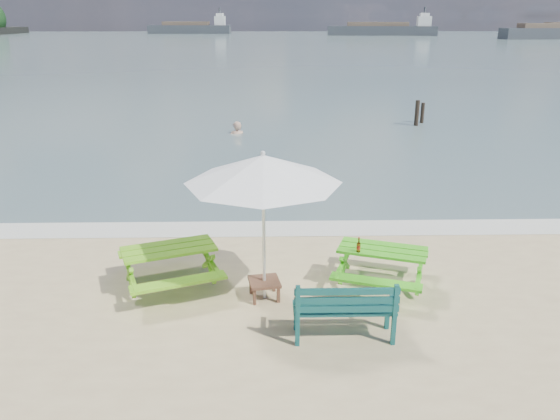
{
  "coord_description": "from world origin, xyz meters",
  "views": [
    {
      "loc": [
        -0.2,
        -6.29,
        4.31
      ],
      "look_at": [
        0.0,
        3.0,
        1.0
      ],
      "focal_mm": 35.0,
      "sensor_mm": 36.0,
      "label": 1
    }
  ],
  "objects_px": {
    "side_table": "(264,289)",
    "swimmer": "(237,145)",
    "picnic_table_right": "(381,268)",
    "picnic_table_left": "(170,268)",
    "patio_umbrella": "(263,169)",
    "beer_bottle": "(358,247)",
    "park_bench": "(344,320)"
  },
  "relations": [
    {
      "from": "side_table",
      "to": "swimmer",
      "type": "xyz_separation_m",
      "value": [
        -1.14,
        13.18,
        -0.61
      ]
    },
    {
      "from": "picnic_table_right",
      "to": "swimmer",
      "type": "distance_m",
      "value": 13.2
    },
    {
      "from": "side_table",
      "to": "picnic_table_left",
      "type": "bearing_deg",
      "value": 165.13
    },
    {
      "from": "picnic_table_right",
      "to": "patio_umbrella",
      "type": "xyz_separation_m",
      "value": [
        -1.96,
        -0.37,
        1.83
      ]
    },
    {
      "from": "beer_bottle",
      "to": "park_bench",
      "type": "bearing_deg",
      "value": -106.22
    },
    {
      "from": "park_bench",
      "to": "patio_umbrella",
      "type": "relative_size",
      "value": 0.51
    },
    {
      "from": "picnic_table_left",
      "to": "swimmer",
      "type": "distance_m",
      "value": 12.79
    },
    {
      "from": "park_bench",
      "to": "side_table",
      "type": "relative_size",
      "value": 2.57
    },
    {
      "from": "side_table",
      "to": "patio_umbrella",
      "type": "xyz_separation_m",
      "value": [
        0.0,
        -0.0,
        1.99
      ]
    },
    {
      "from": "picnic_table_right",
      "to": "park_bench",
      "type": "xyz_separation_m",
      "value": [
        -0.83,
        -1.53,
        -0.06
      ]
    },
    {
      "from": "picnic_table_left",
      "to": "picnic_table_right",
      "type": "distance_m",
      "value": 3.53
    },
    {
      "from": "park_bench",
      "to": "side_table",
      "type": "height_order",
      "value": "park_bench"
    },
    {
      "from": "picnic_table_right",
      "to": "beer_bottle",
      "type": "distance_m",
      "value": 0.62
    },
    {
      "from": "patio_umbrella",
      "to": "side_table",
      "type": "bearing_deg",
      "value": 90.0
    },
    {
      "from": "picnic_table_left",
      "to": "beer_bottle",
      "type": "relative_size",
      "value": 8.5
    },
    {
      "from": "swimmer",
      "to": "patio_umbrella",
      "type": "bearing_deg",
      "value": -85.03
    },
    {
      "from": "picnic_table_left",
      "to": "side_table",
      "type": "relative_size",
      "value": 3.76
    },
    {
      "from": "picnic_table_right",
      "to": "picnic_table_left",
      "type": "bearing_deg",
      "value": 179.28
    },
    {
      "from": "picnic_table_left",
      "to": "beer_bottle",
      "type": "height_order",
      "value": "beer_bottle"
    },
    {
      "from": "beer_bottle",
      "to": "picnic_table_right",
      "type": "bearing_deg",
      "value": 15.82
    },
    {
      "from": "beer_bottle",
      "to": "swimmer",
      "type": "distance_m",
      "value": 13.25
    },
    {
      "from": "picnic_table_left",
      "to": "patio_umbrella",
      "type": "xyz_separation_m",
      "value": [
        1.57,
        -0.42,
        1.81
      ]
    },
    {
      "from": "swimmer",
      "to": "side_table",
      "type": "bearing_deg",
      "value": -85.03
    },
    {
      "from": "picnic_table_left",
      "to": "beer_bottle",
      "type": "bearing_deg",
      "value": -3.03
    },
    {
      "from": "patio_umbrella",
      "to": "swimmer",
      "type": "height_order",
      "value": "patio_umbrella"
    },
    {
      "from": "side_table",
      "to": "patio_umbrella",
      "type": "bearing_deg",
      "value": -90.0
    },
    {
      "from": "swimmer",
      "to": "picnic_table_right",
      "type": "bearing_deg",
      "value": -76.37
    },
    {
      "from": "beer_bottle",
      "to": "picnic_table_left",
      "type": "bearing_deg",
      "value": 176.97
    },
    {
      "from": "park_bench",
      "to": "beer_bottle",
      "type": "height_order",
      "value": "beer_bottle"
    },
    {
      "from": "park_bench",
      "to": "beer_bottle",
      "type": "relative_size",
      "value": 5.8
    },
    {
      "from": "beer_bottle",
      "to": "side_table",
      "type": "bearing_deg",
      "value": -170.64
    },
    {
      "from": "park_bench",
      "to": "beer_bottle",
      "type": "bearing_deg",
      "value": 73.78
    }
  ]
}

